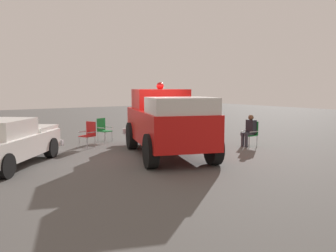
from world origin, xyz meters
The scene contains 7 objects.
ground_plane centered at (0.00, 0.00, 0.00)m, with size 60.00×60.00×0.00m, color #514F4C.
vintage_fire_truck centered at (-0.69, -0.02, 1.20)m, with size 4.08×6.33×2.59m.
classic_hot_rod centered at (4.39, -1.30, 0.75)m, with size 4.22×4.53×1.46m.
lawn_chair_near_truck centered at (-4.65, 0.37, 0.59)m, with size 0.51×0.52×1.02m.
lawn_chair_by_car centered at (-0.20, -4.33, 0.59)m, with size 0.63×0.63×1.02m.
lawn_chair_spare centered at (0.92, -3.19, 0.59)m, with size 0.66×0.66×1.02m.
spectator_seated centered at (-4.52, 0.37, 0.70)m, with size 0.54×0.40×1.29m.
Camera 1 is at (6.49, 10.54, 2.43)m, focal length 38.71 mm.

